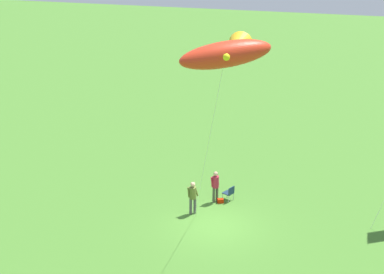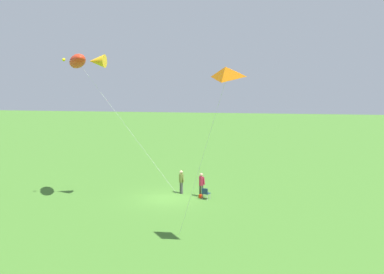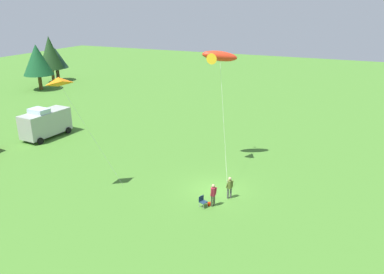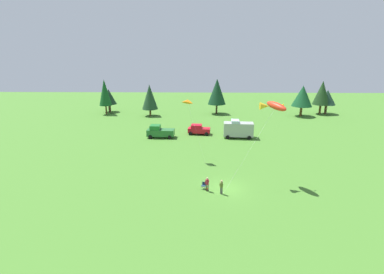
% 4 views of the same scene
% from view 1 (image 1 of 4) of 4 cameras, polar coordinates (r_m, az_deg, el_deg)
% --- Properties ---
extents(ground_plane, '(160.00, 160.00, 0.00)m').
position_cam_1_polar(ground_plane, '(26.22, 2.46, -9.37)').
color(ground_plane, '#437729').
extents(person_kite_flyer, '(0.51, 0.52, 1.74)m').
position_cam_1_polar(person_kite_flyer, '(26.74, 0.08, -6.24)').
color(person_kite_flyer, '#4C4B4B').
rests_on(person_kite_flyer, ground).
extents(folding_chair, '(0.62, 0.62, 0.82)m').
position_cam_1_polar(folding_chair, '(28.31, 4.02, -5.90)').
color(folding_chair, '#193046').
rests_on(folding_chair, ground).
extents(person_spectator, '(0.53, 0.47, 1.74)m').
position_cam_1_polar(person_spectator, '(27.90, 2.52, -5.06)').
color(person_spectator, '#424735').
rests_on(person_spectator, ground).
extents(backpack_on_grass, '(0.35, 0.39, 0.22)m').
position_cam_1_polar(backpack_on_grass, '(28.23, 3.05, -6.81)').
color(backpack_on_grass, '#B32005').
rests_on(backpack_on_grass, ground).
extents(kite_large_fish, '(7.29, 4.77, 10.18)m').
position_cam_1_polar(kite_large_fish, '(17.50, 3.91, 8.99)').
color(kite_large_fish, red).
rests_on(kite_large_fish, ground).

